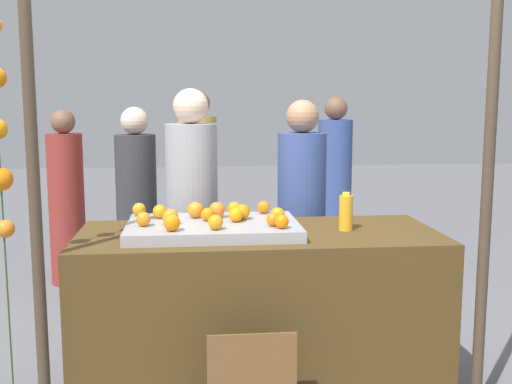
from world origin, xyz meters
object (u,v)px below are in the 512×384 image
(orange_0, at_px, (273,219))
(juice_bottle, at_px, (346,212))
(vendor_left, at_px, (192,226))
(stall_counter, at_px, (259,310))
(orange_1, at_px, (278,215))
(vendor_right, at_px, (301,229))

(orange_0, distance_m, juice_bottle, 0.45)
(juice_bottle, distance_m, vendor_left, 1.13)
(stall_counter, bearing_deg, orange_1, -15.71)
(juice_bottle, height_order, vendor_right, vendor_right)
(stall_counter, distance_m, juice_bottle, 0.73)
(vendor_right, bearing_deg, juice_bottle, -80.51)
(stall_counter, distance_m, orange_0, 0.56)
(orange_1, relative_size, juice_bottle, 0.37)
(vendor_left, height_order, vendor_right, vendor_left)
(orange_0, bearing_deg, stall_counter, 113.45)
(stall_counter, bearing_deg, orange_0, -66.55)
(orange_0, xyz_separation_m, juice_bottle, (0.43, 0.14, 0.00))
(stall_counter, relative_size, orange_0, 27.13)
(orange_1, xyz_separation_m, vendor_right, (0.27, 0.75, -0.24))
(stall_counter, xyz_separation_m, vendor_right, (0.37, 0.72, 0.31))
(orange_0, xyz_separation_m, vendor_right, (0.30, 0.86, -0.23))
(orange_1, bearing_deg, vendor_left, 122.03)
(orange_0, height_order, juice_bottle, juice_bottle)
(juice_bottle, relative_size, vendor_right, 0.13)
(orange_0, height_order, orange_1, orange_1)
(stall_counter, height_order, orange_1, orange_1)
(stall_counter, xyz_separation_m, orange_0, (0.06, -0.14, 0.54))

